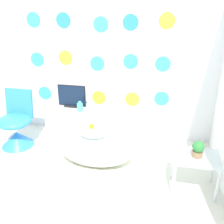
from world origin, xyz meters
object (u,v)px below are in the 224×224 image
at_px(chair, 16,129).
at_px(vase, 80,107).
at_px(bathtub, 96,146).
at_px(tv, 72,97).
at_px(potted_plant_left, 198,149).

xyz_separation_m(chair, vase, (0.87, 0.29, 0.29)).
height_order(bathtub, chair, chair).
xyz_separation_m(chair, tv, (0.70, 0.42, 0.38)).
bearing_deg(potted_plant_left, bathtub, 168.21).
bearing_deg(chair, vase, 18.28).
bearing_deg(bathtub, vase, 125.56).
bearing_deg(tv, vase, -39.29).
distance_m(tv, potted_plant_left, 1.92).
bearing_deg(vase, bathtub, -54.44).
relative_size(vase, potted_plant_left, 0.79).
distance_m(tv, vase, 0.23).
distance_m(chair, vase, 0.96).
distance_m(bathtub, potted_plant_left, 1.23).
bearing_deg(potted_plant_left, vase, 154.10).
relative_size(chair, tv, 1.91).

